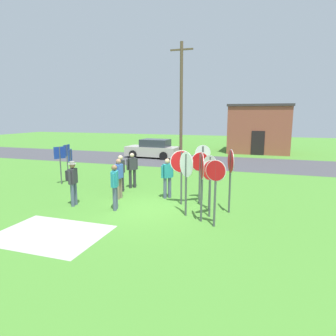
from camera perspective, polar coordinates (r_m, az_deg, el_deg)
The scene contains 24 objects.
ground_plane at distance 11.23m, azimuth -4.48°, elevation -7.82°, with size 80.00×80.00×0.00m, color #47842D.
street_asphalt at distance 22.24m, azimuth 7.21°, elevation 1.21°, with size 60.00×6.40×0.01m, color #424247.
concrete_path at distance 9.59m, azimuth -21.87°, elevation -11.78°, with size 3.20×2.40×0.01m, color #ADAAA3.
building_background at distance 28.95m, azimuth 17.20°, elevation 7.30°, with size 5.55×4.62×4.40m.
utility_pole at distance 23.81m, azimuth 2.58°, elevation 13.15°, with size 1.80×0.24×8.98m.
parked_car_on_street at distance 24.22m, azimuth -2.88°, elevation 3.65°, with size 4.38×2.17×1.51m.
stop_sign_leaning_left at distance 10.74m, azimuth 8.13°, elevation -1.10°, with size 0.56×0.40×2.06m.
stop_sign_nearest at distance 10.08m, azimuth 3.53°, elevation -0.81°, with size 0.62×0.62×2.25m.
stop_sign_tallest at distance 10.09m, azimuth 8.18°, elevation -2.07°, with size 0.48×0.53×1.99m.
stop_sign_leaning_right at distance 9.21m, azimuth 9.15°, elevation -2.70°, with size 0.67×0.18×2.13m.
stop_sign_rear_right at distance 9.55m, azimuth 6.55°, elevation -1.30°, with size 0.30×0.82×2.29m.
stop_sign_rear_left at distance 11.56m, azimuth 6.18°, elevation -0.11°, with size 0.62×0.48×2.07m.
stop_sign_far_back at distance 11.36m, azimuth 2.62°, elevation 0.10°, with size 0.88×0.17×2.15m.
stop_sign_low_front at distance 12.05m, azimuth 6.71°, elevation 0.85°, with size 0.59×0.28×2.28m.
stop_sign_center_cluster at distance 10.59m, azimuth 11.97°, elevation -0.26°, with size 0.31×0.80×2.30m.
person_in_teal at distance 12.43m, azimuth -9.46°, elevation -1.62°, with size 0.23×0.57×1.69m.
person_in_dark_shirt at distance 14.19m, azimuth -6.93°, elevation -0.07°, with size 0.42×0.44×1.69m.
person_on_left at distance 11.00m, azimuth -10.25°, elevation -3.20°, with size 0.32×0.55×1.69m.
person_near_signs at distance 11.89m, azimuth -17.97°, elevation -2.24°, with size 0.41×0.57×1.74m.
person_with_sunhat at distance 12.34m, azimuth -0.13°, elevation -1.56°, with size 0.42×0.43×1.69m.
person_in_blue at distance 13.50m, azimuth -9.11°, elevation -0.66°, with size 0.26×0.57×1.69m.
info_panel_leftmost at distance 15.74m, azimuth -20.16°, elevation 1.75°, with size 0.28×0.55×1.91m.
info_panel_middle at distance 16.36m, azimuth -18.94°, elevation 2.19°, with size 0.10×0.60×1.94m.
info_panel_rightmost at distance 15.33m, azimuth -18.35°, elevation 1.38°, with size 0.22×0.57×1.81m.
Camera 1 is at (4.15, -9.84, 3.49)m, focal length 31.52 mm.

